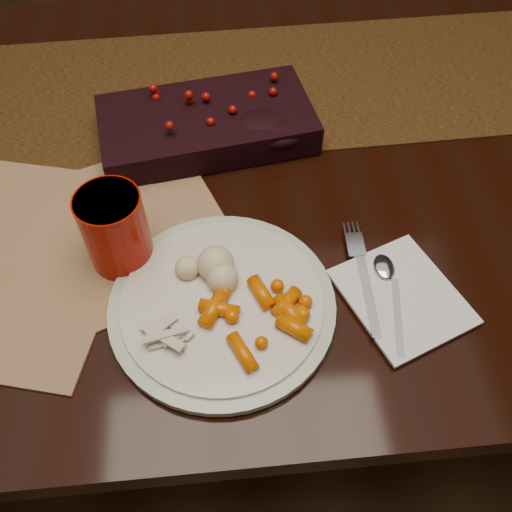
{
  "coord_description": "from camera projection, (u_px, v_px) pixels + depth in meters",
  "views": [
    {
      "loc": [
        -0.03,
        -0.66,
        1.36
      ],
      "look_at": [
        0.01,
        -0.25,
        0.8
      ],
      "focal_mm": 38.0,
      "sensor_mm": 36.0,
      "label": 1
    }
  ],
  "objects": [
    {
      "name": "floor",
      "position": [
        244.0,
        356.0,
        1.49
      ],
      "size": [
        5.0,
        5.0,
        0.0
      ],
      "primitive_type": "plane",
      "color": "black",
      "rests_on": "ground"
    },
    {
      "name": "dining_table",
      "position": [
        241.0,
        279.0,
        1.18
      ],
      "size": [
        1.8,
        1.0,
        0.75
      ],
      "primitive_type": "cube",
      "color": "black",
      "rests_on": "floor"
    },
    {
      "name": "table_runner",
      "position": [
        250.0,
        86.0,
        0.98
      ],
      "size": [
        1.81,
        0.42,
        0.0
      ],
      "primitive_type": "cube",
      "rotation": [
        0.0,
        0.0,
        0.03
      ],
      "color": "black",
      "rests_on": "dining_table"
    },
    {
      "name": "centerpiece",
      "position": [
        206.0,
        120.0,
        0.87
      ],
      "size": [
        0.36,
        0.22,
        0.07
      ],
      "primitive_type": null,
      "rotation": [
        0.0,
        0.0,
        0.16
      ],
      "color": "black",
      "rests_on": "table_runner"
    },
    {
      "name": "placemat_main",
      "position": [
        84.0,
        244.0,
        0.77
      ],
      "size": [
        0.48,
        0.42,
        0.0
      ],
      "primitive_type": "cube",
      "rotation": [
        0.0,
        0.0,
        0.36
      ],
      "color": "brown",
      "rests_on": "dining_table"
    },
    {
      "name": "dinner_plate",
      "position": [
        222.0,
        304.0,
        0.7
      ],
      "size": [
        0.3,
        0.3,
        0.02
      ],
      "primitive_type": "cylinder",
      "rotation": [
        0.0,
        0.0,
        -0.03
      ],
      "color": "beige",
      "rests_on": "placemat_main"
    },
    {
      "name": "baby_carrots",
      "position": [
        254.0,
        322.0,
        0.66
      ],
      "size": [
        0.14,
        0.13,
        0.02
      ],
      "primitive_type": null,
      "rotation": [
        0.0,
        0.0,
        0.28
      ],
      "color": "#CD5300",
      "rests_on": "dinner_plate"
    },
    {
      "name": "mashed_potatoes",
      "position": [
        204.0,
        268.0,
        0.69
      ],
      "size": [
        0.09,
        0.08,
        0.05
      ],
      "primitive_type": null,
      "rotation": [
        0.0,
        0.0,
        -0.12
      ],
      "color": "beige",
      "rests_on": "dinner_plate"
    },
    {
      "name": "turkey_shreds",
      "position": [
        167.0,
        331.0,
        0.65
      ],
      "size": [
        0.08,
        0.07,
        0.02
      ],
      "primitive_type": null,
      "rotation": [
        0.0,
        0.0,
        -0.15
      ],
      "color": "tan",
      "rests_on": "dinner_plate"
    },
    {
      "name": "napkin",
      "position": [
        402.0,
        296.0,
        0.71
      ],
      "size": [
        0.19,
        0.2,
        0.01
      ],
      "primitive_type": "cube",
      "rotation": [
        0.0,
        0.0,
        0.38
      ],
      "color": "silver",
      "rests_on": "placemat_main"
    },
    {
      "name": "fork",
      "position": [
        365.0,
        281.0,
        0.72
      ],
      "size": [
        0.03,
        0.16,
        0.0
      ],
      "primitive_type": null,
      "rotation": [
        0.0,
        0.0,
        -0.04
      ],
      "color": "silver",
      "rests_on": "napkin"
    },
    {
      "name": "spoon",
      "position": [
        393.0,
        300.0,
        0.7
      ],
      "size": [
        0.05,
        0.14,
        0.0
      ],
      "primitive_type": null,
      "rotation": [
        0.0,
        0.0,
        -0.18
      ],
      "color": "silver",
      "rests_on": "napkin"
    },
    {
      "name": "red_cup",
      "position": [
        116.0,
        230.0,
        0.7
      ],
      "size": [
        0.1,
        0.1,
        0.12
      ],
      "primitive_type": "cylinder",
      "rotation": [
        0.0,
        0.0,
        -0.27
      ],
      "color": "#9F0B00",
      "rests_on": "placemat_main"
    }
  ]
}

